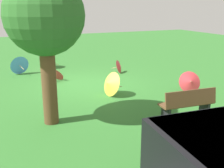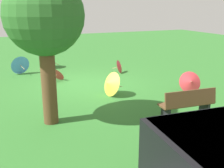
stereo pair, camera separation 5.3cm
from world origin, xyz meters
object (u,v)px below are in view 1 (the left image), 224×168
object	(u,v)px
parasol_yellow_0	(110,84)
parasol_pink_0	(46,60)
park_bench	(188,104)
parasol_red_2	(57,73)
parasol_red_0	(120,66)
parasol_red_1	(190,82)
shade_tree	(45,18)
parasol_blue_1	(19,65)

from	to	relation	value
parasol_yellow_0	parasol_pink_0	size ratio (longest dim) A/B	1.00
park_bench	parasol_pink_0	world-z (taller)	park_bench
parasol_red_2	parasol_red_0	bearing A→B (deg)	-176.73
parasol_yellow_0	parasol_pink_0	xyz separation A→B (m)	(1.23, -5.45, -0.02)
parasol_red_0	parasol_red_1	size ratio (longest dim) A/B	0.72
parasol_red_0	parasol_pink_0	xyz separation A→B (m)	(3.03, -2.48, 0.12)
shade_tree	parasol_red_0	world-z (taller)	shade_tree
park_bench	parasol_pink_0	size ratio (longest dim) A/B	1.70
park_bench	parasol_yellow_0	bearing A→B (deg)	-66.52
parasol_red_1	parasol_blue_1	xyz separation A→B (m)	(5.55, -5.51, 0.04)
parasol_blue_1	parasol_red_1	bearing A→B (deg)	135.19
shade_tree	parasol_red_1	world-z (taller)	shade_tree
parasol_red_0	parasol_pink_0	bearing A→B (deg)	-39.26
park_bench	parasol_blue_1	size ratio (longest dim) A/B	1.73
parasol_red_1	parasol_pink_0	size ratio (longest dim) A/B	0.96
shade_tree	parasol_red_1	size ratio (longest dim) A/B	4.21
parasol_red_0	parasol_pink_0	world-z (taller)	parasol_pink_0
parasol_red_2	parasol_red_1	bearing A→B (deg)	138.95
parasol_red_0	parasol_blue_1	bearing A→B (deg)	-21.16
parasol_red_0	parasol_blue_1	xyz separation A→B (m)	(4.44, -1.72, 0.13)
parasol_red_0	parasol_red_2	world-z (taller)	parasol_red_2
parasol_red_1	parasol_red_2	distance (m)	5.51
park_bench	parasol_pink_0	xyz separation A→B (m)	(2.44, -8.23, -0.03)
parasol_red_0	parasol_red_1	xyz separation A→B (m)	(-1.11, 3.79, 0.09)
parasol_red_1	parasol_red_0	bearing A→B (deg)	-73.73
parasol_yellow_0	parasol_red_1	xyz separation A→B (m)	(-2.90, 0.82, -0.05)
parasol_yellow_0	parasol_red_1	distance (m)	3.02
parasol_blue_1	parasol_pink_0	size ratio (longest dim) A/B	0.98
parasol_blue_1	parasol_red_0	bearing A→B (deg)	158.84
parasol_red_1	parasol_red_2	world-z (taller)	parasol_red_1
shade_tree	parasol_pink_0	world-z (taller)	shade_tree
parasol_pink_0	park_bench	bearing A→B (deg)	106.51
shade_tree	parasol_red_2	world-z (taller)	shade_tree
parasol_red_0	parasol_blue_1	world-z (taller)	parasol_blue_1
park_bench	parasol_pink_0	distance (m)	8.59
parasol_red_0	parasol_blue_1	distance (m)	4.77
park_bench	parasol_red_2	world-z (taller)	park_bench
parasol_red_1	parasol_blue_1	size ratio (longest dim) A/B	0.98
parasol_red_0	parasol_red_2	size ratio (longest dim) A/B	0.79
parasol_red_2	parasol_blue_1	distance (m)	2.35
parasol_yellow_0	parasol_red_1	bearing A→B (deg)	164.23
parasol_red_1	parasol_pink_0	world-z (taller)	parasol_pink_0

